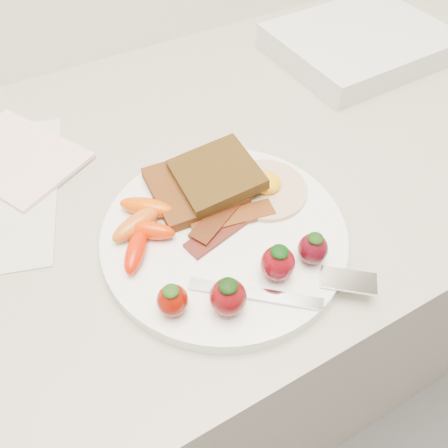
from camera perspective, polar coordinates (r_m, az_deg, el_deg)
counter at (r=0.94m, az=-2.67°, el=-12.44°), size 2.00×0.60×0.90m
plate at (r=0.49m, az=0.00°, el=-1.41°), size 0.27×0.27×0.02m
toast_lower at (r=0.51m, az=-3.85°, el=4.85°), size 0.11×0.11×0.01m
toast_upper at (r=0.51m, az=-1.00°, el=6.53°), size 0.10×0.09×0.02m
fried_egg at (r=0.52m, az=5.48°, el=4.76°), size 0.10×0.10×0.02m
bacon_strips at (r=0.48m, az=0.26°, el=0.61°), size 0.11×0.07×0.01m
baby_carrots at (r=0.48m, az=-10.62°, el=-0.27°), size 0.09×0.11×0.02m
strawberries at (r=0.42m, az=3.56°, el=-6.86°), size 0.18×0.06×0.04m
fork at (r=0.44m, az=9.66°, el=-8.17°), size 0.17×0.11×0.00m
notepad at (r=0.64m, az=-25.65°, el=7.98°), size 0.19×0.21×0.01m
appliance at (r=0.82m, az=17.30°, el=21.69°), size 0.28×0.22×0.04m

